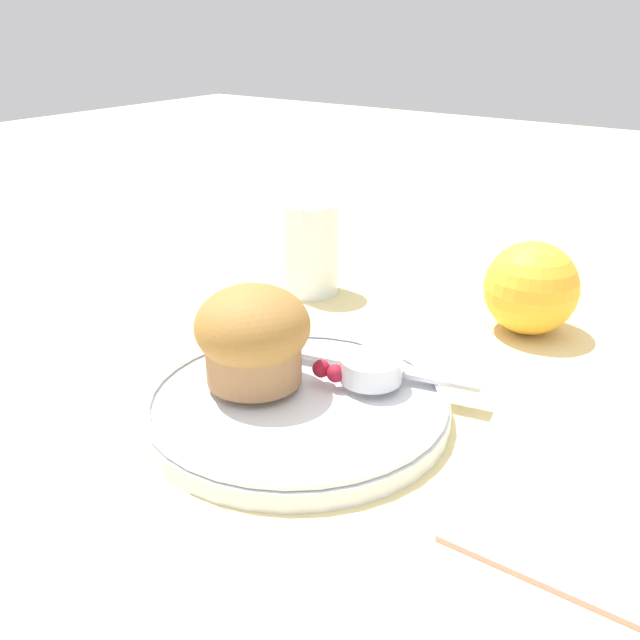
% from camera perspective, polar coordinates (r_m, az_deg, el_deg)
% --- Properties ---
extents(ground_plane, '(3.00, 3.00, 0.00)m').
position_cam_1_polar(ground_plane, '(0.55, -0.98, -6.02)').
color(ground_plane, beige).
extents(plate, '(0.22, 0.22, 0.02)m').
position_cam_1_polar(plate, '(0.52, -1.90, -6.73)').
color(plate, white).
rests_on(plate, ground_plane).
extents(muffin, '(0.08, 0.08, 0.07)m').
position_cam_1_polar(muffin, '(0.52, -5.39, -1.26)').
color(muffin, '#9E7047').
rests_on(muffin, plate).
extents(cream_ramekin, '(0.05, 0.05, 0.02)m').
position_cam_1_polar(cream_ramekin, '(0.53, 4.10, -3.81)').
color(cream_ramekin, silver).
rests_on(cream_ramekin, plate).
extents(berry_pair, '(0.03, 0.01, 0.01)m').
position_cam_1_polar(berry_pair, '(0.53, 0.91, -3.95)').
color(berry_pair, maroon).
rests_on(berry_pair, plate).
extents(butter_knife, '(0.19, 0.05, 0.00)m').
position_cam_1_polar(butter_knife, '(0.55, 3.34, -3.45)').
color(butter_knife, silver).
rests_on(butter_knife, plate).
extents(orange_fruit, '(0.08, 0.08, 0.08)m').
position_cam_1_polar(orange_fruit, '(0.67, 16.54, 2.47)').
color(orange_fruit, '#F4A82D').
rests_on(orange_fruit, ground_plane).
extents(juice_glass, '(0.06, 0.06, 0.10)m').
position_cam_1_polar(juice_glass, '(0.73, -0.85, 5.76)').
color(juice_glass, silver).
rests_on(juice_glass, ground_plane).
extents(folded_napkin, '(0.11, 0.06, 0.01)m').
position_cam_1_polar(folded_napkin, '(0.43, 18.28, -16.74)').
color(folded_napkin, '#D19E93').
rests_on(folded_napkin, ground_plane).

